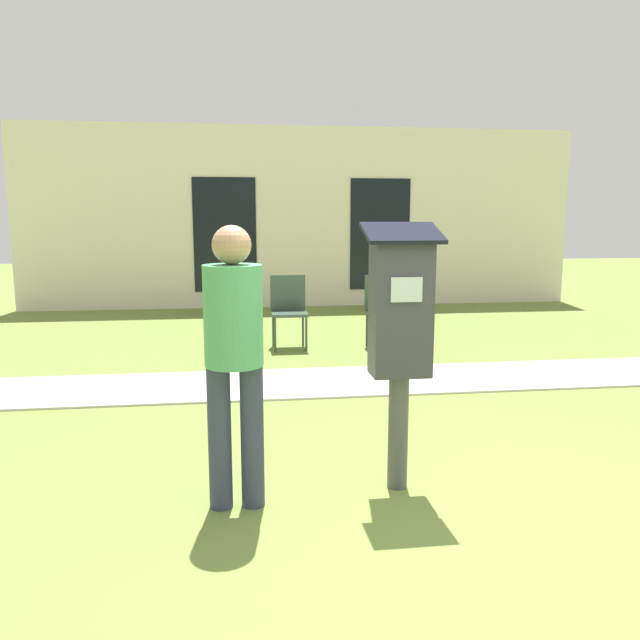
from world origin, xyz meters
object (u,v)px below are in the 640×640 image
Objects in this scene: person_standing at (234,346)px; outdoor_chair_left at (289,305)px; parking_meter at (400,322)px; outdoor_chair_middle at (384,305)px.

person_standing reaches higher than outdoor_chair_left.
parking_meter is 4.15m from outdoor_chair_middle.
person_standing is at bearing -172.32° from parking_meter.
outdoor_chair_middle is at bearing -13.58° from outdoor_chair_left.
parking_meter is 0.98m from person_standing.
outdoor_chair_left is at bearing 93.00° from person_standing.
outdoor_chair_left is at bearing 94.17° from parking_meter.
outdoor_chair_middle is (1.83, 4.16, -0.40)m from person_standing.
parking_meter is at bearing 19.31° from person_standing.
outdoor_chair_left and outdoor_chair_middle have the same top height.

